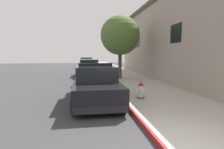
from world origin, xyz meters
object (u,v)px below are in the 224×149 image
(parked_car_dark_far, at_px, (86,63))
(fire_hydrant, at_px, (141,90))
(parked_car_silver_ahead, at_px, (89,68))
(street_tree, at_px, (120,36))
(police_cruiser, at_px, (96,84))

(parked_car_dark_far, bearing_deg, fire_hydrant, -84.23)
(parked_car_silver_ahead, xyz_separation_m, street_tree, (2.31, -3.61, 2.75))
(police_cruiser, xyz_separation_m, street_tree, (2.29, 5.97, 2.75))
(parked_car_silver_ahead, height_order, street_tree, street_tree)
(police_cruiser, bearing_deg, parked_car_dark_far, 90.27)
(parked_car_silver_ahead, xyz_separation_m, parked_car_dark_far, (-0.08, 9.82, 0.00))
(police_cruiser, distance_m, street_tree, 6.96)
(street_tree, bearing_deg, parked_car_dark_far, 100.07)
(parked_car_dark_far, bearing_deg, parked_car_silver_ahead, -89.56)
(parked_car_dark_far, relative_size, street_tree, 1.00)
(fire_hydrant, distance_m, street_tree, 7.16)
(fire_hydrant, bearing_deg, parked_car_dark_far, 95.77)
(parked_car_dark_far, distance_m, fire_hydrant, 20.02)
(parked_car_silver_ahead, distance_m, fire_hydrant, 10.29)
(parked_car_silver_ahead, relative_size, street_tree, 1.00)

